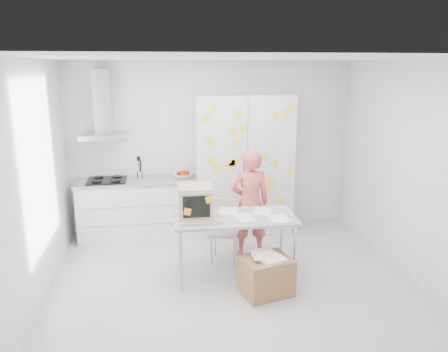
{
  "coord_description": "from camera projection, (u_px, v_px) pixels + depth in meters",
  "views": [
    {
      "loc": [
        -0.9,
        -4.91,
        2.61
      ],
      "look_at": [
        0.01,
        0.78,
        1.16
      ],
      "focal_mm": 35.0,
      "sensor_mm": 36.0,
      "label": 1
    }
  ],
  "objects": [
    {
      "name": "counter_run",
      "position": [
        139.0,
        208.0,
        6.81
      ],
      "size": [
        1.84,
        0.63,
        1.28
      ],
      "color": "white",
      "rests_on": "ground"
    },
    {
      "name": "floor",
      "position": [
        233.0,
        281.0,
        5.48
      ],
      "size": [
        4.5,
        4.0,
        0.02
      ],
      "primitive_type": "cube",
      "color": "silver",
      "rests_on": "ground"
    },
    {
      "name": "desk",
      "position": [
        210.0,
        209.0,
        5.37
      ],
      "size": [
        1.52,
        0.79,
        1.2
      ],
      "rotation": [
        0.0,
        0.0,
        -0.02
      ],
      "color": "#A3AAAE",
      "rests_on": "ground"
    },
    {
      "name": "range_hood",
      "position": [
        103.0,
        111.0,
        6.5
      ],
      "size": [
        0.7,
        0.48,
        1.01
      ],
      "color": "silver",
      "rests_on": "walls"
    },
    {
      "name": "cardboard_box",
      "position": [
        266.0,
        275.0,
        5.11
      ],
      "size": [
        0.65,
        0.57,
        0.49
      ],
      "rotation": [
        0.0,
        0.0,
        0.25
      ],
      "color": "#9C6D43",
      "rests_on": "ground"
    },
    {
      "name": "ceiling",
      "position": [
        235.0,
        58.0,
        4.82
      ],
      "size": [
        4.5,
        4.0,
        0.02
      ],
      "primitive_type": "cube",
      "color": "white",
      "rests_on": "walls"
    },
    {
      "name": "tall_cabinet",
      "position": [
        243.0,
        165.0,
        6.88
      ],
      "size": [
        1.5,
        0.68,
        2.2
      ],
      "color": "silver",
      "rests_on": "ground"
    },
    {
      "name": "person",
      "position": [
        250.0,
        203.0,
        6.06
      ],
      "size": [
        0.56,
        0.37,
        1.53
      ],
      "primitive_type": "imported",
      "rotation": [
        0.0,
        0.0,
        3.15
      ],
      "color": "#DD5956",
      "rests_on": "ground"
    },
    {
      "name": "chair",
      "position": [
        225.0,
        226.0,
        6.01
      ],
      "size": [
        0.47,
        0.47,
        0.84
      ],
      "rotation": [
        0.0,
        0.0,
        -0.28
      ],
      "color": "#A8A9A6",
      "rests_on": "ground"
    },
    {
      "name": "walls",
      "position": [
        224.0,
        163.0,
        5.83
      ],
      "size": [
        4.52,
        4.01,
        2.7
      ],
      "color": "white",
      "rests_on": "ground"
    }
  ]
}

